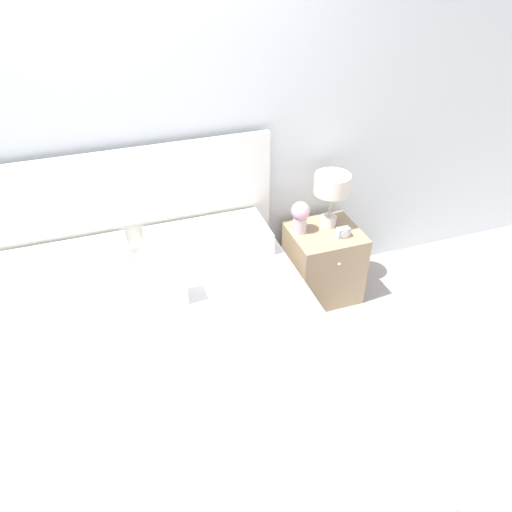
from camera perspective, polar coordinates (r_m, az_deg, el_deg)
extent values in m
plane|color=#BCB7B2|center=(3.59, -12.47, -5.82)|extent=(12.00, 12.00, 0.00)
cube|color=white|center=(2.99, -15.91, 14.17)|extent=(8.00, 0.06, 2.60)
cube|color=beige|center=(2.74, -9.34, -17.41)|extent=(1.75, 2.13, 0.32)
cube|color=white|center=(2.52, -9.95, -13.55)|extent=(1.71, 2.08, 0.24)
cube|color=white|center=(3.22, -13.73, 1.87)|extent=(1.78, 0.05, 1.19)
cube|color=white|center=(3.02, -21.08, -1.29)|extent=(0.73, 0.36, 0.14)
cube|color=white|center=(3.06, -5.51, 1.71)|extent=(0.73, 0.36, 0.14)
cube|color=white|center=(2.67, -12.18, -3.59)|extent=(0.38, 0.13, 0.23)
cube|color=tan|center=(3.51, 7.63, -0.79)|extent=(0.47, 0.43, 0.52)
sphere|color=#B2AD93|center=(3.27, 9.51, -0.93)|extent=(0.02, 0.02, 0.02)
cylinder|color=white|center=(3.42, 8.30, 4.02)|extent=(0.11, 0.11, 0.07)
cylinder|color=#B7B29E|center=(3.36, 8.48, 5.83)|extent=(0.02, 0.02, 0.18)
cylinder|color=silver|center=(3.29, 8.71, 8.15)|extent=(0.24, 0.24, 0.13)
cylinder|color=silver|center=(3.32, 5.02, 3.63)|extent=(0.09, 0.09, 0.11)
sphere|color=#EFB2C6|center=(3.27, 5.11, 5.15)|extent=(0.12, 0.12, 0.12)
sphere|color=#609356|center=(3.29, 5.58, 4.78)|extent=(0.06, 0.06, 0.06)
cube|color=silver|center=(3.31, 9.93, 2.67)|extent=(0.08, 0.05, 0.07)
cylinder|color=white|center=(3.29, 10.14, 2.42)|extent=(0.05, 0.00, 0.05)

